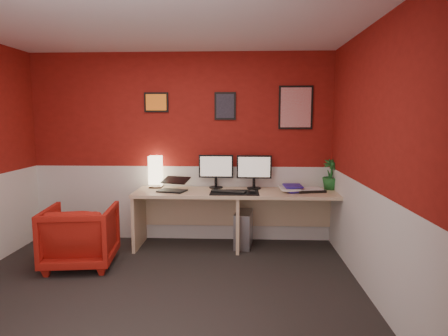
# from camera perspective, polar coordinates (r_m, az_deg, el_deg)

# --- Properties ---
(ground) EXTENTS (4.00, 3.50, 0.01)m
(ground) POSITION_cam_1_polar(r_m,az_deg,el_deg) (3.90, -10.13, -17.77)
(ground) COLOR black
(ground) RESTS_ON ground
(ceiling) EXTENTS (4.00, 3.50, 0.01)m
(ceiling) POSITION_cam_1_polar(r_m,az_deg,el_deg) (3.64, -11.07, 20.72)
(ceiling) COLOR white
(ceiling) RESTS_ON ground
(wall_back) EXTENTS (4.00, 0.01, 2.50)m
(wall_back) POSITION_cam_1_polar(r_m,az_deg,el_deg) (5.27, -6.26, 2.95)
(wall_back) COLOR maroon
(wall_back) RESTS_ON ground
(wall_front) EXTENTS (4.00, 0.01, 2.50)m
(wall_front) POSITION_cam_1_polar(r_m,az_deg,el_deg) (1.92, -22.54, -5.21)
(wall_front) COLOR maroon
(wall_front) RESTS_ON ground
(wall_right) EXTENTS (0.01, 3.50, 2.50)m
(wall_right) POSITION_cam_1_polar(r_m,az_deg,el_deg) (3.67, 21.50, 0.58)
(wall_right) COLOR maroon
(wall_right) RESTS_ON ground
(wainscot_back) EXTENTS (4.00, 0.01, 1.00)m
(wainscot_back) POSITION_cam_1_polar(r_m,az_deg,el_deg) (5.38, -6.16, -5.05)
(wainscot_back) COLOR silver
(wainscot_back) RESTS_ON ground
(wainscot_right) EXTENTS (0.01, 3.50, 1.00)m
(wainscot_right) POSITION_cam_1_polar(r_m,az_deg,el_deg) (3.82, 20.90, -10.67)
(wainscot_right) COLOR silver
(wainscot_right) RESTS_ON ground
(desk) EXTENTS (2.60, 0.65, 0.73)m
(desk) POSITION_cam_1_polar(r_m,az_deg,el_deg) (5.02, 2.03, -7.50)
(desk) COLOR tan
(desk) RESTS_ON ground
(shoji_lamp) EXTENTS (0.16, 0.16, 0.40)m
(shoji_lamp) POSITION_cam_1_polar(r_m,az_deg,el_deg) (5.24, -9.92, -0.66)
(shoji_lamp) COLOR #FFE5B2
(shoji_lamp) RESTS_ON desk
(laptop) EXTENTS (0.38, 0.31, 0.22)m
(laptop) POSITION_cam_1_polar(r_m,az_deg,el_deg) (4.94, -7.58, -2.16)
(laptop) COLOR black
(laptop) RESTS_ON desk
(monitor_left) EXTENTS (0.45, 0.06, 0.58)m
(monitor_left) POSITION_cam_1_polar(r_m,az_deg,el_deg) (5.13, -1.19, 0.29)
(monitor_left) COLOR black
(monitor_left) RESTS_ON desk
(monitor_right) EXTENTS (0.45, 0.06, 0.58)m
(monitor_right) POSITION_cam_1_polar(r_m,az_deg,el_deg) (5.08, 4.40, 0.19)
(monitor_right) COLOR black
(monitor_right) RESTS_ON desk
(desk_mat) EXTENTS (0.60, 0.38, 0.01)m
(desk_mat) POSITION_cam_1_polar(r_m,az_deg,el_deg) (4.84, 1.54, -3.58)
(desk_mat) COLOR black
(desk_mat) RESTS_ON desk
(keyboard) EXTENTS (0.44, 0.24, 0.02)m
(keyboard) POSITION_cam_1_polar(r_m,az_deg,el_deg) (4.83, 0.67, -3.45)
(keyboard) COLOR black
(keyboard) RESTS_ON desk_mat
(mouse) EXTENTS (0.07, 0.10, 0.03)m
(mouse) POSITION_cam_1_polar(r_m,az_deg,el_deg) (4.81, 4.13, -3.46)
(mouse) COLOR black
(mouse) RESTS_ON desk_mat
(book_bottom) EXTENTS (0.27, 0.32, 0.03)m
(book_bottom) POSITION_cam_1_polar(r_m,az_deg,el_deg) (4.95, 8.90, -3.31)
(book_bottom) COLOR #35219B
(book_bottom) RESTS_ON desk
(book_middle) EXTENTS (0.26, 0.34, 0.02)m
(book_middle) POSITION_cam_1_polar(r_m,az_deg,el_deg) (4.94, 8.14, -2.98)
(book_middle) COLOR silver
(book_middle) RESTS_ON book_bottom
(book_top) EXTENTS (0.23, 0.30, 0.03)m
(book_top) POSITION_cam_1_polar(r_m,az_deg,el_deg) (4.98, 8.73, -2.64)
(book_top) COLOR #35219B
(book_top) RESTS_ON book_middle
(zen_tray) EXTENTS (0.39, 0.32, 0.03)m
(zen_tray) POSITION_cam_1_polar(r_m,az_deg,el_deg) (5.03, 12.32, -3.19)
(zen_tray) COLOR black
(zen_tray) RESTS_ON desk
(potted_plant) EXTENTS (0.23, 0.23, 0.39)m
(potted_plant) POSITION_cam_1_polar(r_m,az_deg,el_deg) (5.22, 15.28, -0.92)
(potted_plant) COLOR #19591E
(potted_plant) RESTS_ON desk
(pc_tower) EXTENTS (0.25, 0.47, 0.45)m
(pc_tower) POSITION_cam_1_polar(r_m,az_deg,el_deg) (5.12, 2.86, -8.84)
(pc_tower) COLOR #99999E
(pc_tower) RESTS_ON ground
(armchair) EXTENTS (0.82, 0.84, 0.68)m
(armchair) POSITION_cam_1_polar(r_m,az_deg,el_deg) (4.71, -20.12, -9.23)
(armchair) COLOR #A61C13
(armchair) RESTS_ON ground
(art_left) EXTENTS (0.32, 0.02, 0.26)m
(art_left) POSITION_cam_1_polar(r_m,az_deg,el_deg) (5.31, -9.82, 9.40)
(art_left) COLOR orange
(art_left) RESTS_ON wall_back
(art_center) EXTENTS (0.28, 0.02, 0.36)m
(art_center) POSITION_cam_1_polar(r_m,az_deg,el_deg) (5.19, 0.17, 9.00)
(art_center) COLOR black
(art_center) RESTS_ON wall_back
(art_right) EXTENTS (0.44, 0.02, 0.56)m
(art_right) POSITION_cam_1_polar(r_m,az_deg,el_deg) (5.23, 10.39, 8.65)
(art_right) COLOR red
(art_right) RESTS_ON wall_back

